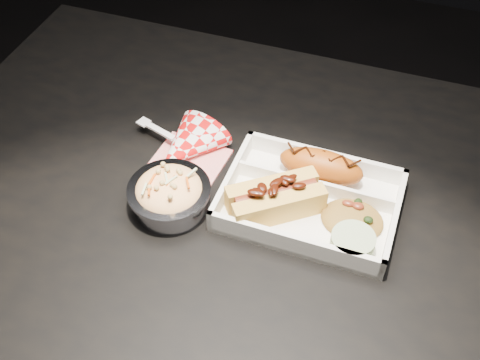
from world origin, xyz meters
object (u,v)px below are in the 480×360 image
Objects in this scene: hotdog at (276,197)px; foil_coleslaw_cup at (169,193)px; dining_table at (278,252)px; fried_pastry at (321,166)px; food_tray at (310,203)px; napkin_fork at (186,147)px.

hotdog is 0.15m from foil_coleslaw_cup.
dining_table is 0.15m from fried_pastry.
hotdog reaches higher than food_tray.
napkin_fork reaches higher than dining_table.
hotdog is at bearing -149.23° from food_tray.
fried_pastry is at bearing 32.35° from foil_coleslaw_cup.
hotdog reaches higher than dining_table.
fried_pastry reaches higher than dining_table.
dining_table is at bearing -48.33° from hotdog.
fried_pastry is at bearing 90.00° from food_tray.
fried_pastry is (0.00, 0.06, 0.02)m from food_tray.
foil_coleslaw_cup is at bearing -166.18° from dining_table.
napkin_fork is (-0.21, 0.04, 0.01)m from food_tray.
dining_table is at bearing -113.39° from fried_pastry.
dining_table is 10.02× the size of foil_coleslaw_cup.
napkin_fork is at bearing 100.92° from foil_coleslaw_cup.
dining_table is 8.39× the size of hotdog.
foil_coleslaw_cup is 0.11m from napkin_fork.
dining_table is 0.20m from foil_coleslaw_cup.
dining_table is at bearing -4.01° from napkin_fork.
napkin_fork is (-0.18, 0.07, 0.11)m from dining_table.
hotdog is (-0.05, -0.03, 0.02)m from food_tray.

